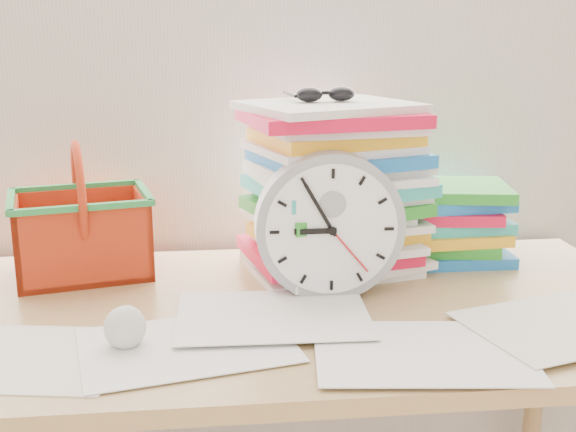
{
  "coord_description": "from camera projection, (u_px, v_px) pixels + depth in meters",
  "views": [
    {
      "loc": [
        -0.13,
        0.38,
        1.24
      ],
      "look_at": [
        0.01,
        1.6,
        0.92
      ],
      "focal_mm": 45.0,
      "sensor_mm": 36.0,
      "label": 1
    }
  ],
  "objects": [
    {
      "name": "sunglasses",
      "position": [
        325.0,
        94.0,
        1.41
      ],
      "size": [
        0.15,
        0.13,
        0.03
      ],
      "primitive_type": null,
      "rotation": [
        0.0,
        0.0,
        0.12
      ],
      "color": "black",
      "rests_on": "paper_stack"
    },
    {
      "name": "desk",
      "position": [
        284.0,
        343.0,
        1.33
      ],
      "size": [
        1.4,
        0.7,
        0.75
      ],
      "color": "#AA874F",
      "rests_on": "ground"
    },
    {
      "name": "clock",
      "position": [
        329.0,
        226.0,
        1.32
      ],
      "size": [
        0.27,
        0.05,
        0.27
      ],
      "primitive_type": "cylinder",
      "rotation": [
        1.57,
        0.0,
        0.0
      ],
      "color": "gray",
      "rests_on": "desk"
    },
    {
      "name": "book_stack",
      "position": [
        446.0,
        222.0,
        1.56
      ],
      "size": [
        0.28,
        0.22,
        0.16
      ],
      "primitive_type": null,
      "rotation": [
        0.0,
        0.0,
        -0.03
      ],
      "color": "white",
      "rests_on": "desk"
    },
    {
      "name": "paper_stack",
      "position": [
        333.0,
        188.0,
        1.46
      ],
      "size": [
        0.41,
        0.37,
        0.35
      ],
      "primitive_type": null,
      "rotation": [
        0.0,
        0.0,
        0.3
      ],
      "color": "white",
      "rests_on": "desk"
    },
    {
      "name": "crumpled_ball",
      "position": [
        125.0,
        327.0,
        1.13
      ],
      "size": [
        0.07,
        0.07,
        0.07
      ],
      "primitive_type": "sphere",
      "color": "silver",
      "rests_on": "desk"
    },
    {
      "name": "basket",
      "position": [
        80.0,
        210.0,
        1.44
      ],
      "size": [
        0.31,
        0.26,
        0.27
      ],
      "primitive_type": null,
      "rotation": [
        0.0,
        0.0,
        0.22
      ],
      "color": "red",
      "rests_on": "desk"
    },
    {
      "name": "scattered_papers",
      "position": [
        283.0,
        302.0,
        1.31
      ],
      "size": [
        1.26,
        0.42,
        0.02
      ],
      "primitive_type": null,
      "color": "white",
      "rests_on": "desk"
    }
  ]
}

